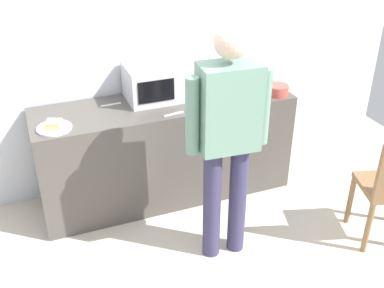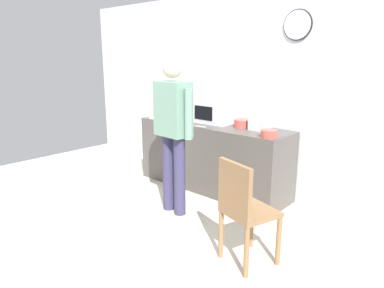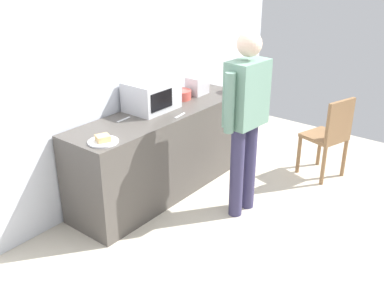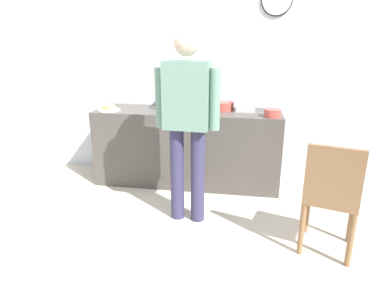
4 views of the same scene
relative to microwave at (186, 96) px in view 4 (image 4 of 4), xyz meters
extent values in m
plane|color=beige|center=(-0.20, -1.33, -1.05)|extent=(6.00, 6.00, 0.00)
cube|color=silver|center=(-0.20, 0.27, 0.25)|extent=(5.40, 0.10, 2.60)
cylinder|color=white|center=(0.99, 0.21, 1.07)|extent=(0.32, 0.03, 0.32)
cylinder|color=black|center=(0.99, 0.21, 1.07)|extent=(0.34, 0.02, 0.34)
cube|color=#4C4742|center=(0.03, -0.11, -0.60)|extent=(2.18, 0.62, 0.90)
cube|color=silver|center=(0.00, 0.00, 0.00)|extent=(0.50, 0.38, 0.30)
cube|color=black|center=(-0.06, -0.19, 0.00)|extent=(0.30, 0.01, 0.18)
cylinder|color=white|center=(-0.88, -0.26, -0.14)|extent=(0.26, 0.26, 0.01)
cube|color=#E2B873|center=(-0.88, -0.26, -0.11)|extent=(0.14, 0.14, 0.05)
cylinder|color=#C64C42|center=(0.45, 0.00, -0.10)|extent=(0.24, 0.24, 0.10)
cylinder|color=#C64C42|center=(0.99, -0.30, -0.11)|extent=(0.18, 0.18, 0.08)
cube|color=silver|center=(0.71, -0.04, -0.05)|extent=(0.22, 0.18, 0.20)
cube|color=silver|center=(-0.39, 0.00, -0.15)|extent=(0.17, 0.03, 0.01)
cube|color=silver|center=(0.03, -0.35, -0.15)|extent=(0.17, 0.04, 0.01)
cylinder|color=#353155|center=(0.29, -1.00, -0.59)|extent=(0.13, 0.13, 0.91)
cylinder|color=#353155|center=(0.09, -0.99, -0.59)|extent=(0.13, 0.13, 0.91)
cube|color=gray|center=(0.19, -1.00, 0.16)|extent=(0.42, 0.27, 0.60)
cylinder|color=gray|center=(0.44, -1.01, 0.13)|extent=(0.09, 0.09, 0.54)
cylinder|color=gray|center=(-0.06, -0.98, 0.13)|extent=(0.09, 0.09, 0.54)
sphere|color=beige|center=(0.19, -1.00, 0.60)|extent=(0.22, 0.22, 0.22)
cylinder|color=olive|center=(1.63, -1.17, -0.82)|extent=(0.04, 0.04, 0.45)
cylinder|color=olive|center=(1.29, -1.07, -0.82)|extent=(0.04, 0.04, 0.45)
cylinder|color=olive|center=(1.53, -1.51, -0.82)|extent=(0.04, 0.04, 0.45)
cylinder|color=olive|center=(1.19, -1.41, -0.82)|extent=(0.04, 0.04, 0.45)
cube|color=olive|center=(1.41, -1.29, -0.58)|extent=(0.50, 0.50, 0.04)
cube|color=olive|center=(1.36, -1.46, -0.33)|extent=(0.39, 0.15, 0.45)
camera|label=1|loc=(-1.05, -3.51, 1.46)|focal=44.09mm
camera|label=2|loc=(2.94, -3.72, 0.73)|focal=33.23mm
camera|label=3|loc=(-3.11, -2.98, 1.34)|focal=41.62mm
camera|label=4|loc=(0.69, -3.78, 0.59)|focal=30.12mm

